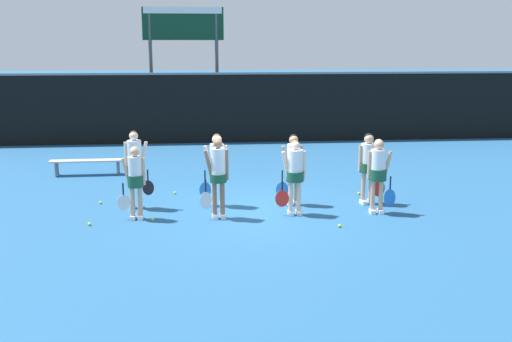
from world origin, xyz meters
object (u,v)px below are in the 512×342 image
at_px(player_5, 217,163).
at_px(tennis_ball_3, 175,193).
at_px(player_2, 295,171).
at_px(tennis_ball_5, 359,193).
at_px(player_4, 135,163).
at_px(player_3, 378,170).
at_px(tennis_ball_2, 90,224).
at_px(tennis_ball_0, 101,203).
at_px(player_1, 218,171).
at_px(tennis_ball_4, 340,226).
at_px(bench_courtside, 87,162).
at_px(player_7, 368,162).
at_px(scoreboard, 183,38).
at_px(tennis_ball_1, 153,220).
at_px(player_6, 293,164).
at_px(player_0, 135,177).

bearing_deg(player_5, tennis_ball_3, 131.07).
distance_m(player_2, tennis_ball_5, 2.65).
height_order(player_4, tennis_ball_3, player_4).
xyz_separation_m(player_2, tennis_ball_5, (1.90, 1.58, -0.95)).
xyz_separation_m(player_3, tennis_ball_2, (-6.28, -0.36, -0.96)).
bearing_deg(tennis_ball_0, tennis_ball_2, -88.64).
distance_m(player_1, tennis_ball_4, 2.84).
xyz_separation_m(bench_courtside, tennis_ball_0, (0.87, -3.28, -0.35)).
xyz_separation_m(player_7, tennis_ball_0, (-6.33, 0.55, -0.97)).
xyz_separation_m(scoreboard, player_2, (2.63, -11.44, -2.95)).
relative_size(bench_courtside, player_5, 1.24).
height_order(scoreboard, tennis_ball_1, scoreboard).
distance_m(tennis_ball_3, tennis_ball_4, 4.71).
bearing_deg(bench_courtside, tennis_ball_3, -45.05).
xyz_separation_m(tennis_ball_2, tennis_ball_5, (6.31, 2.01, -0.00)).
bearing_deg(tennis_ball_2, player_3, 3.29).
bearing_deg(scoreboard, tennis_ball_2, -98.55).
bearing_deg(player_2, player_5, 150.06).
bearing_deg(tennis_ball_1, player_5, 38.04).
relative_size(player_2, tennis_ball_4, 23.42).
height_order(player_3, tennis_ball_5, player_3).
relative_size(player_4, tennis_ball_2, 25.68).
height_order(player_1, player_6, player_1).
bearing_deg(tennis_ball_2, player_2, 5.55).
height_order(scoreboard, player_4, scoreboard).
bearing_deg(player_6, player_7, -8.16).
xyz_separation_m(tennis_ball_0, tennis_ball_3, (1.73, 0.79, 0.00)).
relative_size(player_3, player_6, 1.00).
bearing_deg(player_5, scoreboard, 95.36).
height_order(scoreboard, tennis_ball_3, scoreboard).
bearing_deg(tennis_ball_4, tennis_ball_0, 155.92).
bearing_deg(tennis_ball_0, player_2, -16.31).
distance_m(tennis_ball_0, tennis_ball_4, 5.75).
relative_size(player_0, player_1, 0.90).
bearing_deg(player_2, tennis_ball_2, -176.60).
bearing_deg(player_7, player_3, -99.45).
relative_size(tennis_ball_0, tennis_ball_3, 0.97).
bearing_deg(tennis_ball_1, tennis_ball_4, -11.78).
height_order(player_0, player_4, player_4).
xyz_separation_m(player_6, player_7, (1.78, -0.06, 0.02)).
xyz_separation_m(bench_courtside, player_6, (5.41, -3.76, 0.60)).
relative_size(bench_courtside, player_2, 1.27).
xyz_separation_m(player_0, player_1, (1.78, -0.11, 0.12)).
xyz_separation_m(player_6, tennis_ball_3, (-2.82, 1.27, -0.95)).
bearing_deg(tennis_ball_0, player_0, -53.40).
bearing_deg(tennis_ball_4, player_3, 42.20).
bearing_deg(bench_courtside, player_6, -36.03).
distance_m(player_5, player_7, 3.56).
bearing_deg(tennis_ball_3, player_0, -109.55).
relative_size(player_2, tennis_ball_5, 24.25).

